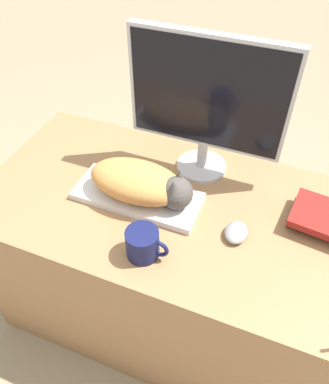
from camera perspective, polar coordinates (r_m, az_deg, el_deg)
name	(u,v)px	position (r m, az deg, el deg)	size (l,w,h in m)	color
desk	(188,271)	(1.50, 3.60, -11.94)	(1.45, 0.67, 0.71)	#9E7047
keyboard	(138,196)	(1.25, -4.12, -0.63)	(0.42, 0.17, 0.02)	silver
cat	(143,183)	(1.19, -3.24, 1.38)	(0.35, 0.17, 0.13)	#D18C47
monitor	(207,100)	(1.20, 6.50, 13.74)	(0.51, 0.18, 0.49)	#B7B7BC
computer_mouse	(236,232)	(1.15, 10.85, -6.05)	(0.07, 0.09, 0.03)	gray
coffee_mug	(143,244)	(1.07, -3.25, -7.86)	(0.13, 0.10, 0.09)	#141947
book_stack	(321,218)	(1.25, 22.70, -3.71)	(0.20, 0.18, 0.06)	black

